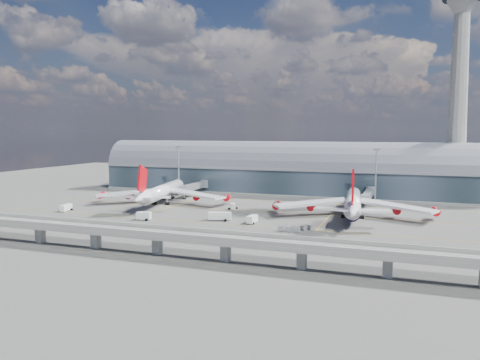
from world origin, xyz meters
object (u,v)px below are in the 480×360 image
(service_truck_3, at_px, (252,219))
(cargo_train_0, at_px, (289,229))
(floodlight_mast_right, at_px, (376,175))
(control_tower, at_px, (458,93))
(service_truck_4, at_px, (233,206))
(service_truck_2, at_px, (220,216))
(cargo_train_2, at_px, (300,228))
(airliner_left, at_px, (162,192))
(airliner_right, at_px, (353,203))
(floodlight_mast_left, at_px, (179,169))
(cargo_train_1, at_px, (287,246))
(service_truck_1, at_px, (144,216))
(service_truck_5, at_px, (168,197))
(service_truck_0, at_px, (66,208))

(service_truck_3, distance_m, cargo_train_0, 18.89)
(floodlight_mast_right, height_order, cargo_train_0, floodlight_mast_right)
(control_tower, bearing_deg, service_truck_4, -145.91)
(service_truck_2, relative_size, cargo_train_2, 1.02)
(airliner_left, relative_size, service_truck_2, 7.43)
(service_truck_3, bearing_deg, service_truck_2, 178.01)
(cargo_train_0, bearing_deg, airliner_right, -25.68)
(airliner_right, height_order, cargo_train_0, airliner_right)
(floodlight_mast_left, xyz_separation_m, cargo_train_0, (76.93, -70.15, -12.76))
(control_tower, height_order, cargo_train_0, control_tower)
(airliner_left, height_order, airliner_right, airliner_right)
(cargo_train_1, bearing_deg, floodlight_mast_right, -8.56)
(service_truck_3, bearing_deg, cargo_train_1, -53.85)
(service_truck_1, bearing_deg, airliner_left, 9.70)
(service_truck_5, xyz_separation_m, cargo_train_2, (77.15, -49.54, -0.49))
(service_truck_2, bearing_deg, airliner_left, 39.35)
(floodlight_mast_left, height_order, service_truck_4, floodlight_mast_left)
(cargo_train_1, relative_size, cargo_train_2, 1.08)
(service_truck_4, bearing_deg, service_truck_2, -105.21)
(floodlight_mast_right, xyz_separation_m, service_truck_4, (-56.65, -34.04, -12.35))
(floodlight_mast_right, height_order, service_truck_0, floodlight_mast_right)
(floodlight_mast_right, distance_m, airliner_left, 98.06)
(airliner_left, bearing_deg, service_truck_4, -14.74)
(service_truck_0, xyz_separation_m, cargo_train_2, (101.12, -4.75, -0.61))
(control_tower, relative_size, floodlight_mast_right, 4.01)
(floodlight_mast_right, relative_size, service_truck_5, 4.73)
(airliner_right, distance_m, service_truck_5, 93.00)
(airliner_right, xyz_separation_m, service_truck_2, (-46.34, -23.69, -3.88))
(service_truck_3, bearing_deg, floodlight_mast_right, 59.78)
(service_truck_5, bearing_deg, control_tower, -21.01)
(floodlight_mast_right, relative_size, airliner_right, 0.38)
(service_truck_4, xyz_separation_m, cargo_train_2, (36.66, -32.75, -0.45))
(service_truck_2, bearing_deg, service_truck_1, 92.07)
(airliner_right, height_order, service_truck_4, airliner_right)
(service_truck_3, bearing_deg, cargo_train_0, -28.63)
(floodlight_mast_left, height_order, service_truck_3, floodlight_mast_left)
(cargo_train_1, bearing_deg, airliner_left, 53.60)
(airliner_left, bearing_deg, service_truck_2, -45.67)
(cargo_train_2, bearing_deg, service_truck_0, 122.06)
(service_truck_4, relative_size, cargo_train_1, 0.51)
(airliner_left, xyz_separation_m, service_truck_2, (39.99, -27.25, -4.18))
(service_truck_0, height_order, cargo_train_0, service_truck_0)
(airliner_right, bearing_deg, cargo_train_2, -119.73)
(service_truck_4, height_order, service_truck_5, service_truck_5)
(cargo_train_0, bearing_deg, airliner_left, 61.62)
(floodlight_mast_right, height_order, cargo_train_1, floodlight_mast_right)
(service_truck_4, bearing_deg, airliner_left, 151.84)
(service_truck_3, bearing_deg, cargo_train_2, -15.88)
(cargo_train_1, bearing_deg, floodlight_mast_left, 44.25)
(floodlight_mast_left, distance_m, service_truck_4, 56.48)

